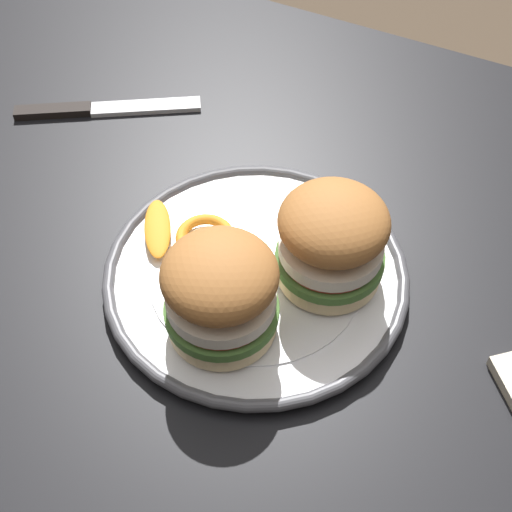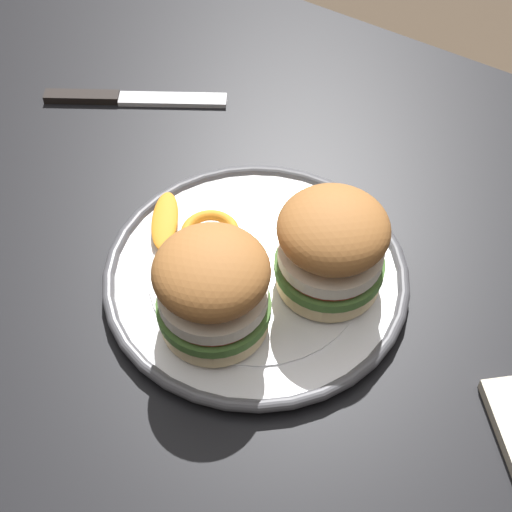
% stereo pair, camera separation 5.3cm
% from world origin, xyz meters
% --- Properties ---
extents(ground_plane, '(8.00, 8.00, 0.00)m').
position_xyz_m(ground_plane, '(0.00, 0.00, 0.00)').
color(ground_plane, '#4C3D2D').
extents(dining_table, '(1.34, 0.84, 0.73)m').
position_xyz_m(dining_table, '(0.00, 0.00, 0.63)').
color(dining_table, black).
rests_on(dining_table, ground).
extents(dinner_plate, '(0.30, 0.30, 0.02)m').
position_xyz_m(dinner_plate, '(0.07, -0.03, 0.74)').
color(dinner_plate, white).
rests_on(dinner_plate, dining_table).
extents(sandwich_half_left, '(0.14, 0.14, 0.10)m').
position_xyz_m(sandwich_half_left, '(0.13, 0.00, 0.80)').
color(sandwich_half_left, beige).
rests_on(sandwich_half_left, dinner_plate).
extents(sandwich_half_right, '(0.14, 0.14, 0.10)m').
position_xyz_m(sandwich_half_right, '(0.07, -0.10, 0.80)').
color(sandwich_half_right, beige).
rests_on(sandwich_half_right, dinner_plate).
extents(orange_peel_curled, '(0.08, 0.08, 0.01)m').
position_xyz_m(orange_peel_curled, '(0.01, -0.02, 0.75)').
color(orange_peel_curled, orange).
rests_on(orange_peel_curled, dinner_plate).
extents(orange_peel_strip_long, '(0.06, 0.08, 0.01)m').
position_xyz_m(orange_peel_strip_long, '(-0.04, -0.03, 0.75)').
color(orange_peel_strip_long, orange).
rests_on(orange_peel_strip_long, dinner_plate).
extents(table_knife, '(0.20, 0.13, 0.01)m').
position_xyz_m(table_knife, '(-0.22, 0.12, 0.73)').
color(table_knife, silver).
rests_on(table_knife, dining_table).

